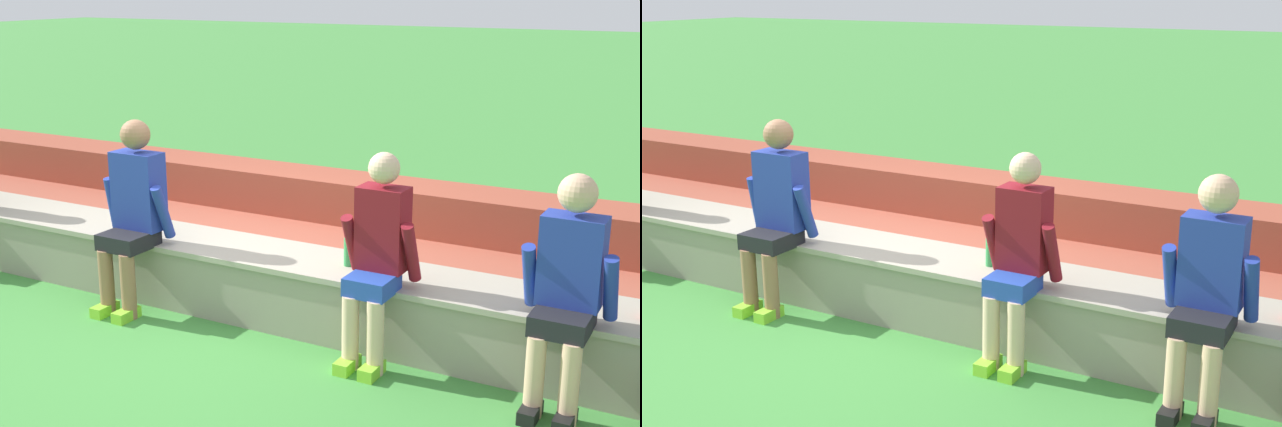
{
  "view_description": "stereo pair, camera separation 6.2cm",
  "coord_description": "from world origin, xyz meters",
  "views": [
    {
      "loc": [
        3.5,
        -4.55,
        2.39
      ],
      "look_at": [
        0.83,
        0.3,
        0.84
      ],
      "focal_mm": 46.61,
      "sensor_mm": 36.0,
      "label": 1
    },
    {
      "loc": [
        3.56,
        -4.52,
        2.39
      ],
      "look_at": [
        0.83,
        0.3,
        0.84
      ],
      "focal_mm": 46.61,
      "sensor_mm": 36.0,
      "label": 2
    }
  ],
  "objects": [
    {
      "name": "water_bottle_near_right",
      "position": [
        1.06,
        0.3,
        0.6
      ],
      "size": [
        0.07,
        0.07,
        0.22
      ],
      "color": "green",
      "rests_on": "stone_seating_wall"
    },
    {
      "name": "person_right_of_center",
      "position": [
        2.61,
        -0.04,
        0.73
      ],
      "size": [
        0.53,
        0.54,
        1.37
      ],
      "color": "#DBAD89",
      "rests_on": "ground"
    },
    {
      "name": "stone_seating_wall",
      "position": [
        0.0,
        0.3,
        0.26
      ],
      "size": [
        7.86,
        0.63,
        0.5
      ],
      "color": "gray",
      "rests_on": "ground"
    },
    {
      "name": "person_center",
      "position": [
        1.41,
        -0.01,
        0.72
      ],
      "size": [
        0.49,
        0.53,
        1.37
      ],
      "color": "beige",
      "rests_on": "ground"
    },
    {
      "name": "brick_bleachers",
      "position": [
        0.0,
        1.57,
        0.31
      ],
      "size": [
        9.48,
        1.1,
        0.75
      ],
      "color": "#A7513C",
      "rests_on": "ground"
    },
    {
      "name": "person_left_of_center",
      "position": [
        -0.57,
        -0.03,
        0.76
      ],
      "size": [
        0.56,
        0.55,
        1.42
      ],
      "color": "#996B4C",
      "rests_on": "ground"
    },
    {
      "name": "ground_plane",
      "position": [
        0.0,
        0.0,
        0.0
      ],
      "size": [
        80.0,
        80.0,
        0.0
      ],
      "primitive_type": "plane",
      "color": "#428E3D"
    }
  ]
}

